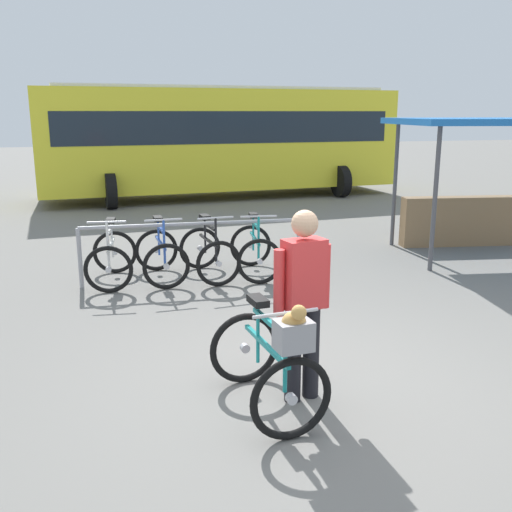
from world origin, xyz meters
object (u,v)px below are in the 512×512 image
at_px(racked_bike_blue, 161,255).
at_px(bus_distant, 220,136).
at_px(racked_bike_teal, 255,251).
at_px(featured_bicycle, 272,359).
at_px(racked_bike_white, 112,258).
at_px(person_with_featured_bike, 303,298).
at_px(market_stall, 480,172).
at_px(racked_bike_black, 209,253).

relative_size(racked_bike_blue, bus_distant, 0.11).
bearing_deg(racked_bike_teal, featured_bicycle, -103.92).
distance_m(racked_bike_white, person_with_featured_bike, 4.30).
bearing_deg(market_stall, racked_bike_teal, -173.50).
relative_size(racked_bike_teal, market_stall, 0.35).
xyz_separation_m(person_with_featured_bike, bus_distant, (2.00, 12.24, 0.83)).
distance_m(bus_distant, market_stall, 8.38).
bearing_deg(person_with_featured_bike, racked_bike_white, 109.34).
relative_size(racked_bike_teal, person_with_featured_bike, 0.73).
relative_size(racked_bike_teal, bus_distant, 0.12).
xyz_separation_m(featured_bicycle, market_stall, (5.19, 4.57, 0.91)).
height_order(racked_bike_blue, racked_bike_teal, same).
distance_m(racked_bike_black, featured_bicycle, 4.15).
distance_m(featured_bicycle, bus_distant, 12.72).
bearing_deg(racked_bike_black, racked_bike_white, 176.18).
relative_size(racked_bike_blue, market_stall, 0.33).
relative_size(featured_bicycle, person_with_featured_bike, 0.75).
xyz_separation_m(racked_bike_blue, featured_bicycle, (0.38, -4.19, 0.12)).
relative_size(racked_bike_white, featured_bicycle, 0.95).
bearing_deg(racked_bike_white, bus_distant, 67.40).
distance_m(racked_bike_black, bus_distant, 8.66).
distance_m(racked_bike_white, bus_distant, 9.00).
bearing_deg(person_with_featured_bike, bus_distant, 80.70).
bearing_deg(featured_bicycle, racked_bike_blue, 95.21).
height_order(racked_bike_teal, market_stall, market_stall).
bearing_deg(racked_bike_white, racked_bike_blue, -3.82).
xyz_separation_m(racked_bike_black, market_stall, (4.88, 0.43, 1.03)).
bearing_deg(racked_bike_white, person_with_featured_bike, -70.66).
height_order(racked_bike_teal, featured_bicycle, featured_bicycle).
bearing_deg(racked_bike_blue, bus_distant, 71.77).
distance_m(racked_bike_teal, person_with_featured_bike, 3.98).
height_order(racked_bike_blue, featured_bicycle, featured_bicycle).
relative_size(racked_bike_blue, featured_bicycle, 0.92).
bearing_deg(racked_bike_teal, person_with_featured_bike, -99.94).
bearing_deg(racked_bike_black, racked_bike_teal, -3.82).
height_order(racked_bike_white, racked_bike_black, same).
bearing_deg(racked_bike_blue, racked_bike_white, 176.18).
distance_m(racked_bike_black, racked_bike_teal, 0.70).
relative_size(racked_bike_blue, person_with_featured_bike, 0.69).
bearing_deg(bus_distant, market_stall, -70.07).
bearing_deg(racked_bike_black, person_with_featured_bike, -89.76).
height_order(featured_bicycle, person_with_featured_bike, person_with_featured_bike).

